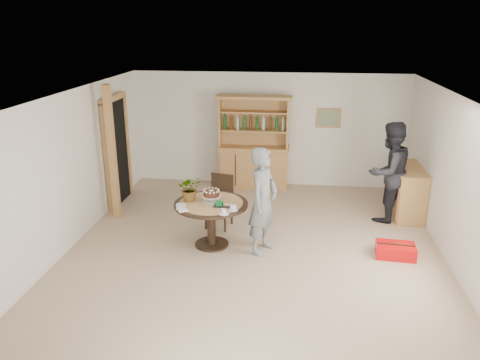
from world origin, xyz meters
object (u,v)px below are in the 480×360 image
at_px(teen_boy, 263,201).
at_px(adult_person, 389,172).
at_px(hutch, 254,157).
at_px(red_suitcase, 395,250).
at_px(sideboard, 407,191).
at_px(dining_chair, 220,197).
at_px(dining_table, 211,211).

relative_size(teen_boy, adult_person, 0.93).
relative_size(hutch, red_suitcase, 3.24).
relative_size(hutch, sideboard, 1.62).
xyz_separation_m(sideboard, dining_chair, (-3.44, -0.91, 0.06)).
bearing_deg(teen_boy, red_suitcase, -66.48).
relative_size(sideboard, dining_table, 1.05).
xyz_separation_m(sideboard, red_suitcase, (-0.50, -1.78, -0.37)).
xyz_separation_m(hutch, dining_chair, (-0.40, -2.15, -0.15)).
relative_size(sideboard, adult_person, 0.68).
xyz_separation_m(sideboard, dining_table, (-3.45, -1.74, 0.13)).
relative_size(dining_table, dining_chair, 1.27).
bearing_deg(sideboard, adult_person, -144.87).
bearing_deg(adult_person, sideboard, 179.24).
xyz_separation_m(dining_table, adult_person, (3.03, 1.44, 0.33)).
relative_size(dining_table, teen_boy, 0.69).
bearing_deg(teen_boy, adult_person, -32.86).
distance_m(dining_table, teen_boy, 0.89).
xyz_separation_m(teen_boy, red_suitcase, (2.11, 0.06, -0.76)).
height_order(sideboard, dining_table, sideboard).
distance_m(sideboard, dining_table, 3.87).
bearing_deg(red_suitcase, adult_person, 91.80).
distance_m(dining_chair, adult_person, 3.10).
xyz_separation_m(dining_table, red_suitcase, (2.96, -0.04, -0.50)).
xyz_separation_m(dining_chair, red_suitcase, (2.94, -0.87, -0.43)).
bearing_deg(teen_boy, hutch, 29.94).
relative_size(teen_boy, red_suitcase, 2.74).
distance_m(dining_table, adult_person, 3.37).
height_order(adult_person, red_suitcase, adult_person).
distance_m(sideboard, teen_boy, 3.21).
bearing_deg(dining_chair, teen_boy, -36.29).
bearing_deg(dining_table, teen_boy, -6.71).
bearing_deg(dining_table, adult_person, 25.45).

